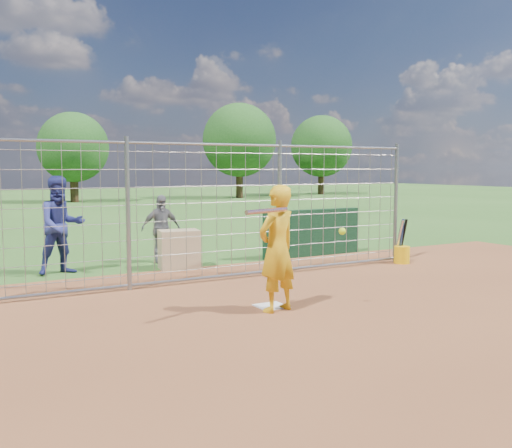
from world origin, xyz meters
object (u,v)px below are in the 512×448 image
equipment_bin (179,249)px  batter (277,249)px  bystander_b (161,229)px  bystander_a (61,225)px  bucket_with_bats (402,252)px

equipment_bin → batter: bearing=-81.1°
equipment_bin → bystander_b: bearing=103.7°
bystander_a → equipment_bin: bearing=-22.1°
bystander_a → bystander_b: size_ratio=1.29×
batter → bystander_b: 4.93m
batter → bystander_a: (-2.15, 4.57, 0.04)m
batter → equipment_bin: batter is taller
batter → bystander_b: batter is taller
bystander_a → bucket_with_bats: 7.12m
bystander_a → bystander_b: 2.21m
equipment_bin → bystander_a: bearing=176.0°
bystander_a → equipment_bin: size_ratio=2.40×
bystander_b → bucket_with_bats: bearing=-28.1°
bystander_a → equipment_bin: 2.36m
equipment_bin → bucket_with_bats: bearing=-12.0°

